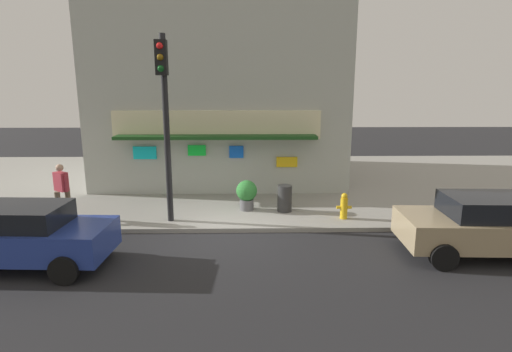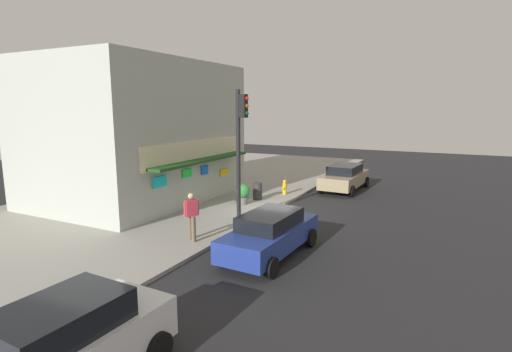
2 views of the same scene
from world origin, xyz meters
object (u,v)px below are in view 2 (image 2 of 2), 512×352
Objects in this scene: traffic_light at (240,138)px; parked_car_blue at (270,233)px; trash_can at (258,191)px; pedestrian at (191,214)px; parked_car_tan at (345,177)px; fire_hydrant at (285,187)px; potted_plant_by_doorway at (243,193)px; parked_car_white at (63,348)px.

traffic_light is 1.23× the size of parked_car_blue.
pedestrian is at bearing -173.51° from trash_can.
parked_car_blue is (0.22, -3.01, -0.32)m from pedestrian.
parked_car_blue is 0.96× the size of parked_car_tan.
traffic_light is 6.24× the size of trash_can.
fire_hydrant is 0.18× the size of parked_car_blue.
fire_hydrant is 0.18× the size of parked_car_tan.
parked_car_blue is (-5.39, -3.97, 0.08)m from potted_plant_by_doorway.
potted_plant_by_doorway reaches higher than fire_hydrant.
parked_car_white is at bearing -166.75° from trash_can.
trash_can is at bearing 146.29° from parked_car_tan.
trash_can is (-1.78, 0.79, 0.04)m from fire_hydrant.
parked_car_tan reaches higher than trash_can.
trash_can is 14.43m from parked_car_white.
parked_car_blue is (-6.64, -3.79, 0.21)m from trash_can.
traffic_light is 1.18× the size of parked_car_tan.
potted_plant_by_doorway is at bearing 26.59° from traffic_light.
pedestrian is at bearing 167.89° from parked_car_tan.
trash_can reaches higher than fire_hydrant.
fire_hydrant is 3.19m from potted_plant_by_doorway.
traffic_light reaches higher than potted_plant_by_doorway.
pedestrian reaches higher than parked_car_white.
parked_car_tan is 1.16× the size of parked_car_white.
trash_can is 7.65m from parked_car_blue.
fire_hydrant is 8.94m from parked_car_blue.
traffic_light is at bearing 12.54° from parked_car_white.
trash_can is 6.93m from pedestrian.
parked_car_white is at bearing -160.61° from pedestrian.
traffic_light reaches higher than fire_hydrant.
parked_car_blue is at bearing -177.70° from parked_car_tan.
potted_plant_by_doorway is (-1.25, 0.19, 0.13)m from trash_can.
parked_car_blue reaches higher than potted_plant_by_doorway.
traffic_light is 6.69× the size of fire_hydrant.
traffic_light is 3.92m from potted_plant_by_doorway.
trash_can is at bearing 13.25° from parked_car_white.
pedestrian is 0.44× the size of parked_car_white.
fire_hydrant is at bearing 19.61° from parked_car_blue.
parked_car_blue reaches higher than fire_hydrant.
traffic_light reaches higher than parked_car_tan.
parked_car_white is at bearing 176.29° from parked_car_blue.
potted_plant_by_doorway is at bearing 162.17° from fire_hydrant.
parked_car_tan is (6.23, -3.51, 0.10)m from potted_plant_by_doorway.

